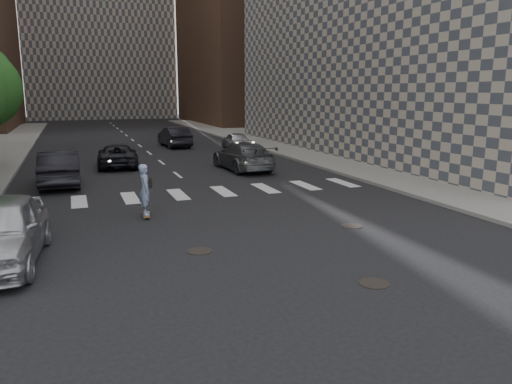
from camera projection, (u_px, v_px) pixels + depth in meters
ground at (283, 256)px, 13.35m from camera, size 160.00×160.00×0.00m
sidewalk_right at (356, 150)px, 36.64m from camera, size 13.00×80.00×0.15m
manhole_a at (374, 283)px, 11.46m from camera, size 0.70×0.70×0.02m
manhole_b at (200, 251)px, 13.77m from camera, size 0.70×0.70×0.02m
manhole_c at (352, 226)px, 16.31m from camera, size 0.70×0.70×0.02m
skateboarder at (145, 189)px, 17.31m from camera, size 0.51×0.96×1.88m
traffic_car_a at (60, 168)px, 23.19m from camera, size 1.78×4.98×1.64m
traffic_car_b at (243, 156)px, 27.78m from camera, size 2.41×5.41×1.54m
traffic_car_c at (117, 156)px, 28.85m from camera, size 2.52×4.87×1.31m
traffic_car_d at (236, 140)px, 37.57m from camera, size 1.82×3.94×1.31m
traffic_car_e at (175, 137)px, 39.11m from camera, size 1.95×4.84×1.56m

